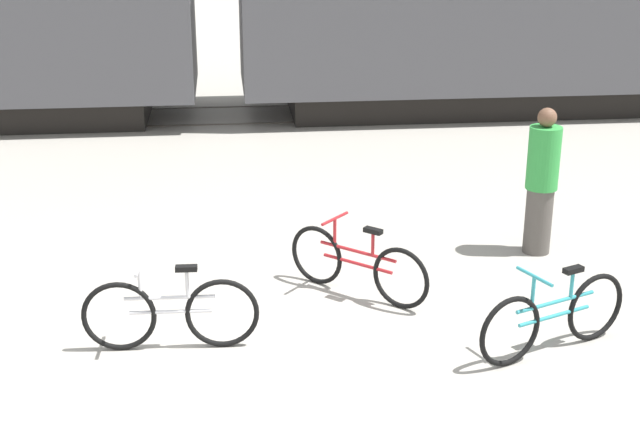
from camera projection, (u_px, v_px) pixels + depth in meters
ground_plane at (225, 366)px, 8.08m from camera, size 80.00×80.00×0.00m
rail_near at (221, 124)px, 16.55m from camera, size 35.95×0.07×0.01m
rail_far at (221, 107)px, 17.89m from camera, size 35.95×0.07×0.01m
bicycle_maroon at (357, 264)px, 9.39m from camera, size 1.32×1.19×0.82m
bicycle_silver at (171, 313)px, 8.27m from camera, size 1.65×0.46×0.86m
bicycle_teal at (554, 317)px, 8.20m from camera, size 1.61×0.70×0.84m
person_in_green at (542, 182)px, 10.36m from camera, size 0.37×0.37×1.76m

